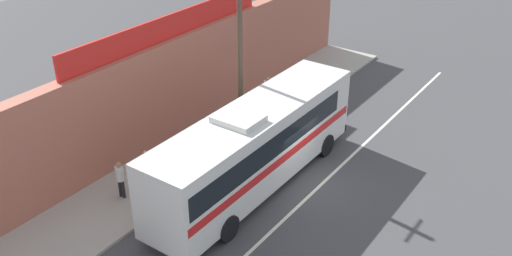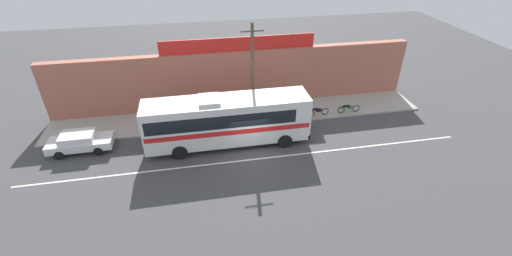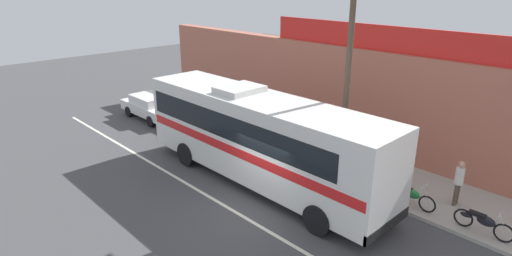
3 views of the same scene
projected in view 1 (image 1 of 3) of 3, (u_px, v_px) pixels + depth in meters
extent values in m
plane|color=#444447|center=(302.00, 181.00, 23.86)|extent=(70.00, 70.00, 0.00)
cube|color=#A8A399|center=(208.00, 144.00, 26.46)|extent=(30.00, 3.60, 0.14)
cube|color=#B26651|center=(170.00, 88.00, 26.43)|extent=(30.00, 0.70, 4.80)
cube|color=red|center=(170.00, 26.00, 25.25)|extent=(12.45, 0.12, 1.10)
cube|color=silver|center=(318.00, 187.00, 23.46)|extent=(30.00, 0.14, 0.01)
cube|color=silver|center=(256.00, 145.00, 22.61)|extent=(11.37, 2.47, 3.10)
cube|color=black|center=(249.00, 137.00, 22.02)|extent=(10.00, 2.49, 0.96)
cube|color=red|center=(256.00, 151.00, 22.76)|extent=(11.14, 2.49, 0.36)
cube|color=black|center=(325.00, 87.00, 26.45)|extent=(0.04, 2.23, 1.40)
cube|color=black|center=(323.00, 121.00, 27.32)|extent=(0.12, 2.47, 0.36)
cube|color=silver|center=(238.00, 119.00, 21.00)|extent=(1.40, 1.73, 0.24)
cylinder|color=black|center=(283.00, 131.00, 26.67)|extent=(1.04, 0.32, 1.04)
cylinder|color=black|center=(325.00, 145.00, 25.51)|extent=(1.04, 0.32, 1.04)
cylinder|color=black|center=(180.00, 206.00, 21.45)|extent=(1.04, 0.32, 1.04)
cylinder|color=black|center=(227.00, 228.00, 20.29)|extent=(1.04, 0.32, 1.04)
cylinder|color=brown|center=(240.00, 67.00, 24.43)|extent=(0.22, 0.22, 7.82)
torus|color=black|center=(306.00, 94.00, 30.48)|extent=(0.62, 0.06, 0.62)
torus|color=black|center=(294.00, 102.00, 29.62)|extent=(0.62, 0.06, 0.62)
cylinder|color=silver|center=(306.00, 89.00, 30.28)|extent=(0.34, 0.04, 0.65)
cylinder|color=silver|center=(305.00, 84.00, 30.06)|extent=(0.03, 0.56, 0.03)
ellipsoid|color=black|center=(301.00, 94.00, 30.01)|extent=(0.56, 0.22, 0.34)
cube|color=black|center=(299.00, 94.00, 29.75)|extent=(0.52, 0.20, 0.10)
ellipsoid|color=black|center=(295.00, 99.00, 29.59)|extent=(0.36, 0.14, 0.16)
torus|color=black|center=(330.00, 77.00, 32.45)|extent=(0.62, 0.06, 0.62)
torus|color=black|center=(319.00, 85.00, 31.52)|extent=(0.62, 0.06, 0.62)
cylinder|color=silver|center=(329.00, 73.00, 32.25)|extent=(0.34, 0.04, 0.65)
cylinder|color=silver|center=(329.00, 68.00, 32.02)|extent=(0.03, 0.56, 0.03)
ellipsoid|color=#237F38|center=(325.00, 78.00, 31.94)|extent=(0.56, 0.22, 0.34)
cube|color=black|center=(322.00, 77.00, 31.67)|extent=(0.52, 0.20, 0.10)
ellipsoid|color=#237F38|center=(319.00, 82.00, 31.50)|extent=(0.36, 0.14, 0.16)
torus|color=black|center=(282.00, 110.00, 28.74)|extent=(0.62, 0.06, 0.62)
torus|color=black|center=(269.00, 119.00, 27.85)|extent=(0.62, 0.06, 0.62)
cylinder|color=silver|center=(282.00, 105.00, 28.54)|extent=(0.34, 0.04, 0.65)
cylinder|color=silver|center=(281.00, 101.00, 28.32)|extent=(0.03, 0.56, 0.03)
ellipsoid|color=#237F38|center=(276.00, 111.00, 28.25)|extent=(0.56, 0.22, 0.34)
cube|color=black|center=(273.00, 111.00, 27.99)|extent=(0.52, 0.20, 0.10)
ellipsoid|color=#237F38|center=(269.00, 116.00, 27.82)|extent=(0.36, 0.14, 0.16)
cylinder|color=brown|center=(146.00, 175.00, 23.29)|extent=(0.13, 0.13, 0.79)
cylinder|color=brown|center=(149.00, 177.00, 23.20)|extent=(0.13, 0.13, 0.79)
cylinder|color=gold|center=(146.00, 162.00, 22.92)|extent=(0.30, 0.30, 0.59)
sphere|color=tan|center=(145.00, 153.00, 22.71)|extent=(0.21, 0.21, 0.21)
cylinder|color=gold|center=(143.00, 160.00, 23.00)|extent=(0.08, 0.08, 0.54)
cylinder|color=gold|center=(150.00, 163.00, 22.80)|extent=(0.08, 0.08, 0.54)
cylinder|color=black|center=(120.00, 188.00, 22.49)|extent=(0.13, 0.13, 0.79)
cylinder|color=black|center=(123.00, 189.00, 22.40)|extent=(0.13, 0.13, 0.79)
cylinder|color=white|center=(120.00, 174.00, 22.11)|extent=(0.30, 0.30, 0.59)
sphere|color=#A37556|center=(118.00, 165.00, 21.91)|extent=(0.21, 0.21, 0.21)
cylinder|color=white|center=(116.00, 172.00, 22.20)|extent=(0.08, 0.08, 0.54)
cylinder|color=white|center=(123.00, 175.00, 22.00)|extent=(0.08, 0.08, 0.54)
cylinder|color=brown|center=(266.00, 99.00, 29.71)|extent=(0.13, 0.13, 0.82)
cylinder|color=brown|center=(269.00, 99.00, 29.62)|extent=(0.13, 0.13, 0.82)
cylinder|color=white|center=(268.00, 87.00, 29.32)|extent=(0.30, 0.30, 0.62)
sphere|color=tan|center=(268.00, 79.00, 29.11)|extent=(0.22, 0.22, 0.22)
cylinder|color=white|center=(264.00, 85.00, 29.41)|extent=(0.08, 0.08, 0.57)
cylinder|color=white|center=(271.00, 87.00, 29.21)|extent=(0.08, 0.08, 0.57)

